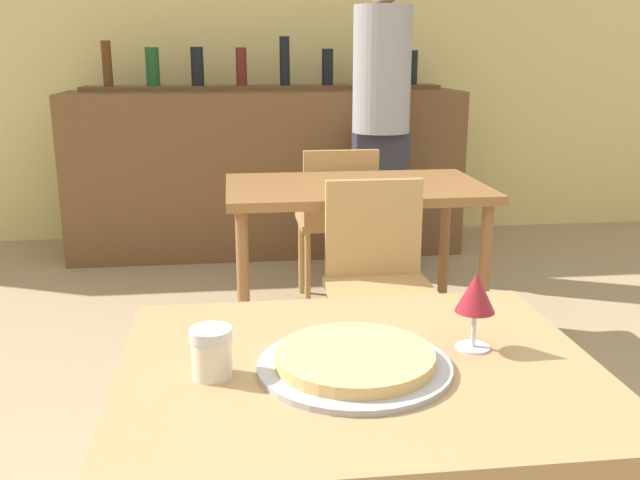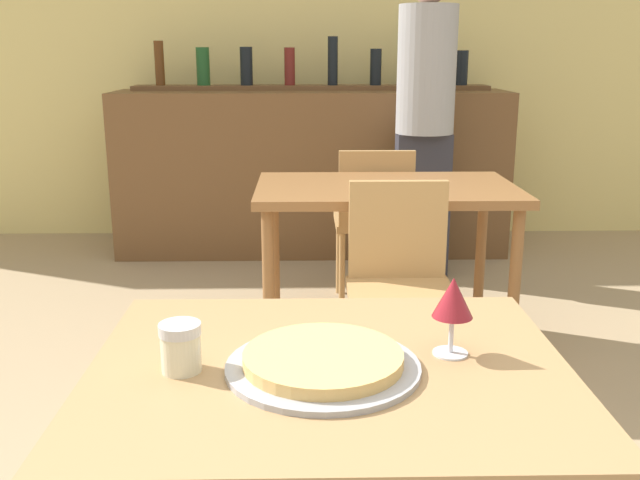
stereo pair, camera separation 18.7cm
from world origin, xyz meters
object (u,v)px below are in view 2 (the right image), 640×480
Objects in this scene: cheese_shaker at (181,347)px; chair_far_side_front at (400,277)px; pizza_tray at (323,362)px; person_standing at (425,112)px; chair_far_side_back at (374,215)px; wine_glass at (453,300)px.

chair_far_side_front is at bearing 66.03° from cheese_shaker.
pizza_tray is 3.06m from person_standing.
wine_glass reaches higher than chair_far_side_back.
cheese_shaker is at bearing 179.25° from pizza_tray.
cheese_shaker is 0.05× the size of person_standing.
chair_far_side_back is at bearing -120.40° from person_standing.
chair_far_side_front and chair_far_side_back have the same top height.
cheese_shaker is 0.59× the size of wine_glass.
wine_glass is (-0.42, -2.91, -0.12)m from person_standing.
cheese_shaker is at bearing -113.97° from chair_far_side_front.
chair_far_side_front reaches higher than cheese_shaker.
chair_far_side_back is at bearing 88.21° from wine_glass.
cheese_shaker is (-0.59, -2.39, 0.30)m from chair_far_side_back.
wine_glass is at bearing -93.28° from chair_far_side_front.
chair_far_side_front is 1.49m from cheese_shaker.
chair_far_side_front reaches higher than pizza_tray.
pizza_tray is at bearing -164.93° from wine_glass.
pizza_tray is at bearing -103.76° from chair_far_side_front.
person_standing is at bearing 72.50° from cheese_shaker.
wine_glass is at bearing 88.21° from chair_far_side_back.
chair_far_side_back is 2.48m from cheese_shaker.
chair_far_side_back is (0.00, 1.05, 0.00)m from chair_far_side_front.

